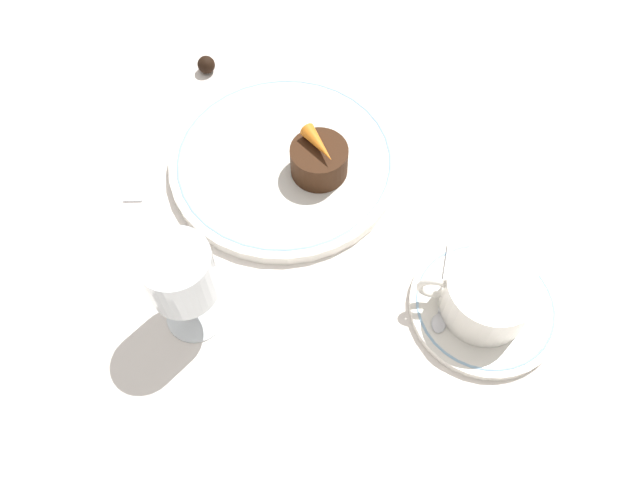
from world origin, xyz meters
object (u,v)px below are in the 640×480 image
at_px(wine_glass, 181,277).
at_px(dessert_cake, 319,160).
at_px(coffee_cup, 487,295).
at_px(dinner_plate, 284,161).
at_px(fork, 140,155).

bearing_deg(wine_glass, dessert_cake, -117.62).
bearing_deg(dessert_cake, coffee_cup, 142.09).
relative_size(dinner_plate, coffee_cup, 2.35).
height_order(dinner_plate, wine_glass, wine_glass).
distance_m(dinner_plate, fork, 0.18).
bearing_deg(dinner_plate, fork, 3.53).
xyz_separation_m(coffee_cup, dessert_cake, (0.19, -0.15, -0.00)).
bearing_deg(fork, dinner_plate, -176.47).
height_order(wine_glass, dessert_cake, wine_glass).
relative_size(coffee_cup, wine_glass, 0.94).
height_order(coffee_cup, dessert_cake, coffee_cup).
relative_size(wine_glass, fork, 0.70).
relative_size(dinner_plate, wine_glass, 2.21).
height_order(wine_glass, fork, wine_glass).
relative_size(coffee_cup, dessert_cake, 1.75).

